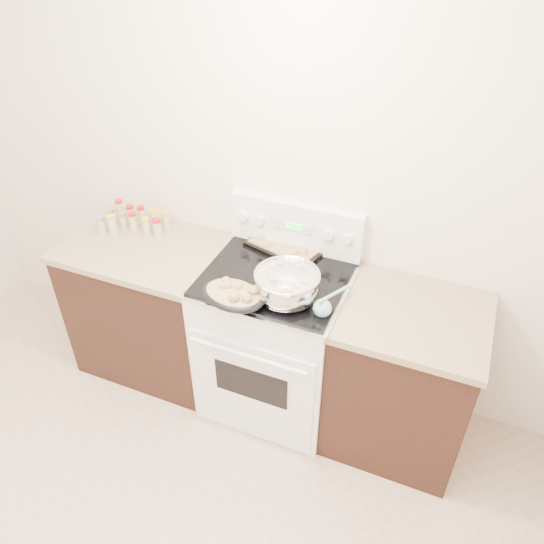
% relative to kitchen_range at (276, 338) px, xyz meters
% --- Properties ---
extents(counter_left, '(0.93, 0.67, 0.92)m').
position_rel_kitchen_range_xyz_m(counter_left, '(-0.83, 0.01, -0.03)').
color(counter_left, black).
rests_on(counter_left, ground).
extents(counter_right, '(0.73, 0.67, 0.92)m').
position_rel_kitchen_range_xyz_m(counter_right, '(0.73, 0.01, -0.03)').
color(counter_right, black).
rests_on(counter_right, ground).
extents(kitchen_range, '(0.78, 0.73, 1.22)m').
position_rel_kitchen_range_xyz_m(kitchen_range, '(0.00, 0.00, 0.00)').
color(kitchen_range, white).
rests_on(kitchen_range, ground).
extents(mixing_bowl, '(0.42, 0.42, 0.19)m').
position_rel_kitchen_range_xyz_m(mixing_bowl, '(0.12, -0.15, 0.53)').
color(mixing_bowl, silver).
rests_on(mixing_bowl, kitchen_range).
extents(roasting_pan, '(0.36, 0.27, 0.12)m').
position_rel_kitchen_range_xyz_m(roasting_pan, '(-0.11, -0.28, 0.50)').
color(roasting_pan, black).
rests_on(roasting_pan, kitchen_range).
extents(baking_sheet, '(0.49, 0.40, 0.06)m').
position_rel_kitchen_range_xyz_m(baking_sheet, '(-0.04, 0.27, 0.47)').
color(baking_sheet, black).
rests_on(baking_sheet, kitchen_range).
extents(wooden_spoon, '(0.05, 0.25, 0.04)m').
position_rel_kitchen_range_xyz_m(wooden_spoon, '(0.05, -0.02, 0.46)').
color(wooden_spoon, tan).
rests_on(wooden_spoon, kitchen_range).
extents(blue_ladle, '(0.13, 0.29, 0.11)m').
position_rel_kitchen_range_xyz_m(blue_ladle, '(0.32, -0.19, 0.49)').
color(blue_ladle, '#7BB1B8').
rests_on(blue_ladle, kitchen_range).
extents(spice_jars, '(0.38, 0.23, 0.13)m').
position_rel_kitchen_range_xyz_m(spice_jars, '(-0.98, 0.13, 0.49)').
color(spice_jars, '#BFB28C').
rests_on(spice_jars, counter_left).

